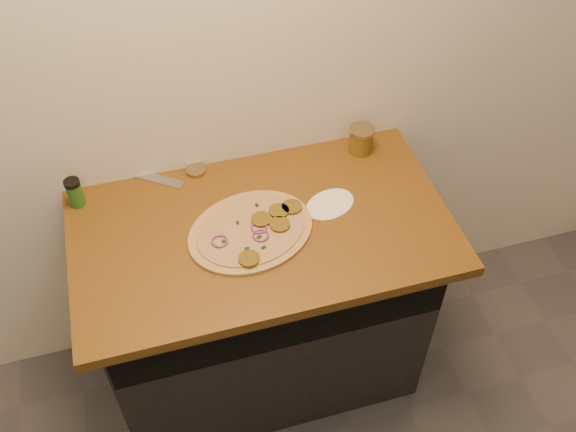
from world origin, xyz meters
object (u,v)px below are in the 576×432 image
object	(u,v)px
pizza	(252,230)
salsa_jar	(361,140)
chefs_knife	(138,173)
spice_shaker	(75,193)

from	to	relation	value
pizza	salsa_jar	xyz separation A→B (m)	(0.46, 0.27, 0.04)
chefs_knife	salsa_jar	world-z (taller)	salsa_jar
pizza	salsa_jar	distance (m)	0.54
pizza	spice_shaker	size ratio (longest dim) A/B	4.85
salsa_jar	chefs_knife	bearing A→B (deg)	173.40
pizza	chefs_knife	xyz separation A→B (m)	(-0.31, 0.36, -0.00)
spice_shaker	chefs_knife	bearing A→B (deg)	22.70
chefs_knife	spice_shaker	size ratio (longest dim) A/B	2.39
pizza	chefs_knife	distance (m)	0.48
salsa_jar	pizza	bearing A→B (deg)	-149.25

